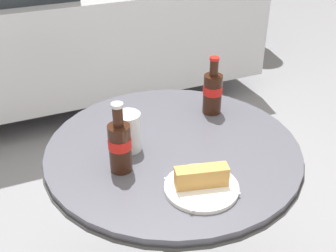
% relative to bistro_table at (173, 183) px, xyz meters
% --- Properties ---
extents(bistro_table, '(0.81, 0.81, 0.77)m').
position_rel_bistro_table_xyz_m(bistro_table, '(0.00, 0.00, 0.00)').
color(bistro_table, '#333333').
rests_on(bistro_table, ground_plane).
extents(cola_bottle_left, '(0.07, 0.07, 0.21)m').
position_rel_bistro_table_xyz_m(cola_bottle_left, '(-0.19, -0.05, 0.23)').
color(cola_bottle_left, '#33190F').
rests_on(cola_bottle_left, bistro_table).
extents(cola_bottle_right, '(0.07, 0.07, 0.21)m').
position_rel_bistro_table_xyz_m(cola_bottle_right, '(0.21, 0.14, 0.23)').
color(cola_bottle_right, '#33190F').
rests_on(cola_bottle_right, bistro_table).
extents(drinking_glass, '(0.08, 0.08, 0.12)m').
position_rel_bistro_table_xyz_m(drinking_glass, '(-0.13, 0.04, 0.21)').
color(drinking_glass, black).
rests_on(drinking_glass, bistro_table).
extents(lunch_plate_near, '(0.20, 0.20, 0.07)m').
position_rel_bistro_table_xyz_m(lunch_plate_near, '(-0.02, -0.22, 0.17)').
color(lunch_plate_near, white).
rests_on(lunch_plate_near, bistro_table).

